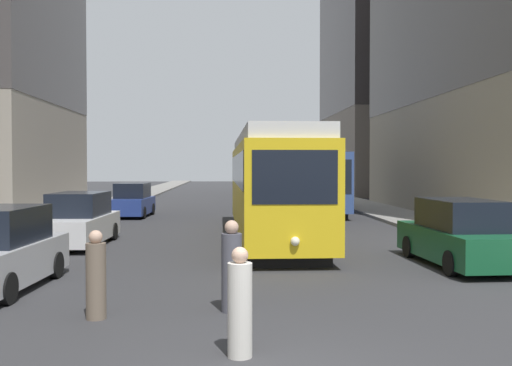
% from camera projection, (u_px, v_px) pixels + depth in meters
% --- Properties ---
extents(sidewalk_left, '(3.25, 120.00, 0.15)m').
position_uv_depth(sidewalk_left, '(126.00, 200.00, 46.81)').
color(sidewalk_left, gray).
rests_on(sidewalk_left, ground).
extents(sidewalk_right, '(3.25, 120.00, 0.15)m').
position_uv_depth(sidewalk_right, '(340.00, 199.00, 47.69)').
color(sidewalk_right, gray).
rests_on(sidewalk_right, ground).
extents(streetcar, '(2.76, 14.93, 3.89)m').
position_uv_depth(streetcar, '(271.00, 183.00, 22.39)').
color(streetcar, black).
rests_on(streetcar, ground).
extents(transit_bus, '(2.83, 11.90, 3.45)m').
position_uv_depth(transit_bus, '(313.00, 179.00, 34.91)').
color(transit_bus, black).
rests_on(transit_bus, ground).
extents(parked_car_left_mid, '(2.04, 4.35, 1.82)m').
position_uv_depth(parked_car_left_mid, '(132.00, 201.00, 31.72)').
color(parked_car_left_mid, black).
rests_on(parked_car_left_mid, ground).
extents(parked_car_right_far, '(2.01, 4.94, 1.82)m').
position_uv_depth(parked_car_right_far, '(459.00, 235.00, 16.05)').
color(parked_car_right_far, black).
rests_on(parked_car_right_far, ground).
extents(parked_car_left_far, '(2.02, 4.86, 1.82)m').
position_uv_depth(parked_car_left_far, '(79.00, 221.00, 20.21)').
color(parked_car_left_far, black).
rests_on(parked_car_left_far, ground).
extents(pedestrian_crossing_near, '(0.35, 0.35, 1.58)m').
position_uv_depth(pedestrian_crossing_near, '(240.00, 306.00, 8.36)').
color(pedestrian_crossing_near, beige).
rests_on(pedestrian_crossing_near, ground).
extents(pedestrian_crossing_far, '(0.36, 0.36, 1.59)m').
position_uv_depth(pedestrian_crossing_far, '(96.00, 278.00, 10.45)').
color(pedestrian_crossing_far, '#6B5B4C').
rests_on(pedestrian_crossing_far, ground).
extents(pedestrian_on_sidewalk, '(0.38, 0.38, 1.72)m').
position_uv_depth(pedestrian_on_sidewalk, '(232.00, 269.00, 10.96)').
color(pedestrian_on_sidewalk, '#4C4C56').
rests_on(pedestrian_on_sidewalk, ground).
extents(building_right_corner, '(11.51, 19.19, 32.33)m').
position_uv_depth(building_right_corner, '(389.00, 27.00, 58.91)').
color(building_right_corner, slate).
rests_on(building_right_corner, ground).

